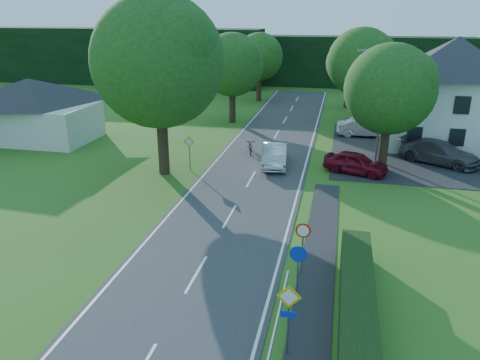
% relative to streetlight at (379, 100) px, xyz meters
% --- Properties ---
extents(road, '(7.00, 80.00, 0.04)m').
position_rel_streetlight_xyz_m(road, '(-8.06, -10.00, -4.44)').
color(road, '#373739').
rests_on(road, ground).
extents(parking_pad, '(14.00, 16.00, 0.04)m').
position_rel_streetlight_xyz_m(parking_pad, '(3.94, 3.00, -4.44)').
color(parking_pad, '#262629').
rests_on(parking_pad, ground).
extents(line_edge_left, '(0.12, 80.00, 0.01)m').
position_rel_streetlight_xyz_m(line_edge_left, '(-11.31, -10.00, -4.42)').
color(line_edge_left, white).
rests_on(line_edge_left, road).
extents(line_edge_right, '(0.12, 80.00, 0.01)m').
position_rel_streetlight_xyz_m(line_edge_right, '(-4.81, -10.00, -4.42)').
color(line_edge_right, white).
rests_on(line_edge_right, road).
extents(line_centre, '(0.12, 80.00, 0.01)m').
position_rel_streetlight_xyz_m(line_centre, '(-8.06, -10.00, -4.42)').
color(line_centre, white).
rests_on(line_centre, road).
extents(tree_main, '(9.40, 9.40, 11.64)m').
position_rel_streetlight_xyz_m(tree_main, '(-14.06, -6.00, 1.36)').
color(tree_main, '#1D4615').
rests_on(tree_main, ground).
extents(tree_left_far, '(7.00, 7.00, 8.58)m').
position_rel_streetlight_xyz_m(tree_left_far, '(-13.06, 10.00, -0.17)').
color(tree_left_far, '#1D4615').
rests_on(tree_left_far, ground).
extents(tree_right_far, '(7.40, 7.40, 9.09)m').
position_rel_streetlight_xyz_m(tree_right_far, '(-1.06, 12.00, 0.08)').
color(tree_right_far, '#1D4615').
rests_on(tree_right_far, ground).
extents(tree_left_back, '(6.60, 6.60, 8.07)m').
position_rel_streetlight_xyz_m(tree_left_back, '(-12.56, 22.00, -0.43)').
color(tree_left_back, '#1D4615').
rests_on(tree_left_back, ground).
extents(tree_right_back, '(6.20, 6.20, 7.56)m').
position_rel_streetlight_xyz_m(tree_right_back, '(-2.06, 20.00, -0.68)').
color(tree_right_back, '#1D4615').
rests_on(tree_right_back, ground).
extents(tree_right_mid, '(7.00, 7.00, 8.58)m').
position_rel_streetlight_xyz_m(tree_right_mid, '(0.44, -2.00, -0.17)').
color(tree_right_mid, '#1D4615').
rests_on(tree_right_mid, ground).
extents(treeline_left, '(44.00, 6.00, 8.00)m').
position_rel_streetlight_xyz_m(treeline_left, '(-36.06, 32.00, -0.46)').
color(treeline_left, black).
rests_on(treeline_left, ground).
extents(treeline_right, '(30.00, 5.00, 7.00)m').
position_rel_streetlight_xyz_m(treeline_right, '(-0.06, 36.00, -0.96)').
color(treeline_right, black).
rests_on(treeline_right, ground).
extents(bungalow_left, '(11.00, 6.50, 5.20)m').
position_rel_streetlight_xyz_m(bungalow_left, '(-28.06, 0.00, -1.75)').
color(bungalow_left, silver).
rests_on(bungalow_left, ground).
extents(house_white, '(10.60, 8.40, 8.60)m').
position_rel_streetlight_xyz_m(house_white, '(5.94, 6.00, -0.06)').
color(house_white, white).
rests_on(house_white, ground).
extents(streetlight, '(2.03, 0.18, 8.00)m').
position_rel_streetlight_xyz_m(streetlight, '(0.00, 0.00, 0.00)').
color(streetlight, slate).
rests_on(streetlight, ground).
extents(sign_priority_right, '(0.78, 0.09, 2.59)m').
position_rel_streetlight_xyz_m(sign_priority_right, '(-3.76, -22.02, -2.67)').
color(sign_priority_right, slate).
rests_on(sign_priority_right, ground).
extents(sign_roundabout, '(0.64, 0.08, 2.37)m').
position_rel_streetlight_xyz_m(sign_roundabout, '(-3.76, -19.02, -2.79)').
color(sign_roundabout, slate).
rests_on(sign_roundabout, ground).
extents(sign_speed_limit, '(0.64, 0.11, 2.37)m').
position_rel_streetlight_xyz_m(sign_speed_limit, '(-3.76, -17.03, -2.70)').
color(sign_speed_limit, slate).
rests_on(sign_speed_limit, ground).
extents(sign_priority_left, '(0.78, 0.09, 2.44)m').
position_rel_streetlight_xyz_m(sign_priority_left, '(-12.56, -5.02, -2.75)').
color(sign_priority_left, slate).
rests_on(sign_priority_left, ground).
extents(moving_car, '(2.15, 4.90, 1.56)m').
position_rel_streetlight_xyz_m(moving_car, '(-6.97, -2.75, -3.64)').
color(moving_car, silver).
rests_on(moving_car, road).
extents(motorcycle, '(1.23, 2.22, 1.10)m').
position_rel_streetlight_xyz_m(motorcycle, '(-9.26, -0.11, -3.87)').
color(motorcycle, black).
rests_on(motorcycle, road).
extents(parked_car_red, '(4.61, 3.06, 1.46)m').
position_rel_streetlight_xyz_m(parked_car_red, '(-1.37, -3.26, -3.69)').
color(parked_car_red, maroon).
rests_on(parked_car_red, parking_pad).
extents(parked_car_silver_a, '(4.92, 1.96, 1.59)m').
position_rel_streetlight_xyz_m(parked_car_silver_a, '(-0.46, 7.00, -3.63)').
color(parked_car_silver_a, silver).
rests_on(parked_car_silver_a, parking_pad).
extents(parked_car_grey, '(5.96, 4.85, 1.62)m').
position_rel_streetlight_xyz_m(parked_car_grey, '(4.54, 0.27, -3.61)').
color(parked_car_grey, '#515056').
rests_on(parked_car_grey, parking_pad).
extents(parasol, '(2.66, 2.70, 2.19)m').
position_rel_streetlight_xyz_m(parasol, '(1.91, 3.19, -3.33)').
color(parasol, red).
rests_on(parasol, parking_pad).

